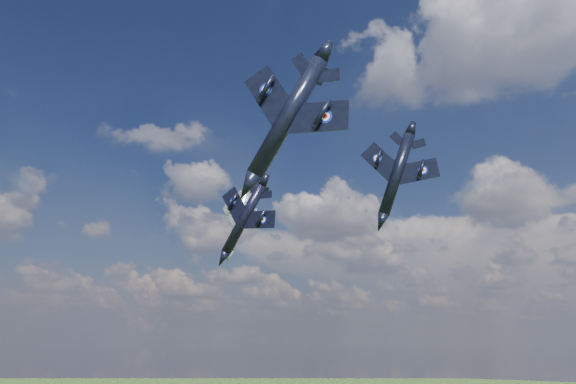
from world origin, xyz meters
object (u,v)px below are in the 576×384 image
Objects in this scene: jet_lead_navy at (244,219)px; jet_high_navy at (397,174)px; jet_left_silver at (238,221)px; jet_right_navy at (288,117)px.

jet_high_navy reaches higher than jet_lead_navy.
jet_lead_navy is at bearing -35.28° from jet_left_silver.
jet_right_navy is 1.10× the size of jet_left_silver.
jet_high_navy is (21.88, 6.17, 4.71)m from jet_lead_navy.
jet_lead_navy is at bearing 176.13° from jet_high_navy.
jet_right_navy is at bearing -34.77° from jet_left_silver.
jet_right_navy reaches higher than jet_lead_navy.
jet_high_navy is at bearing 6.33° from jet_left_silver.
jet_high_navy reaches higher than jet_left_silver.
jet_left_silver is at bearing 127.29° from jet_lead_navy.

